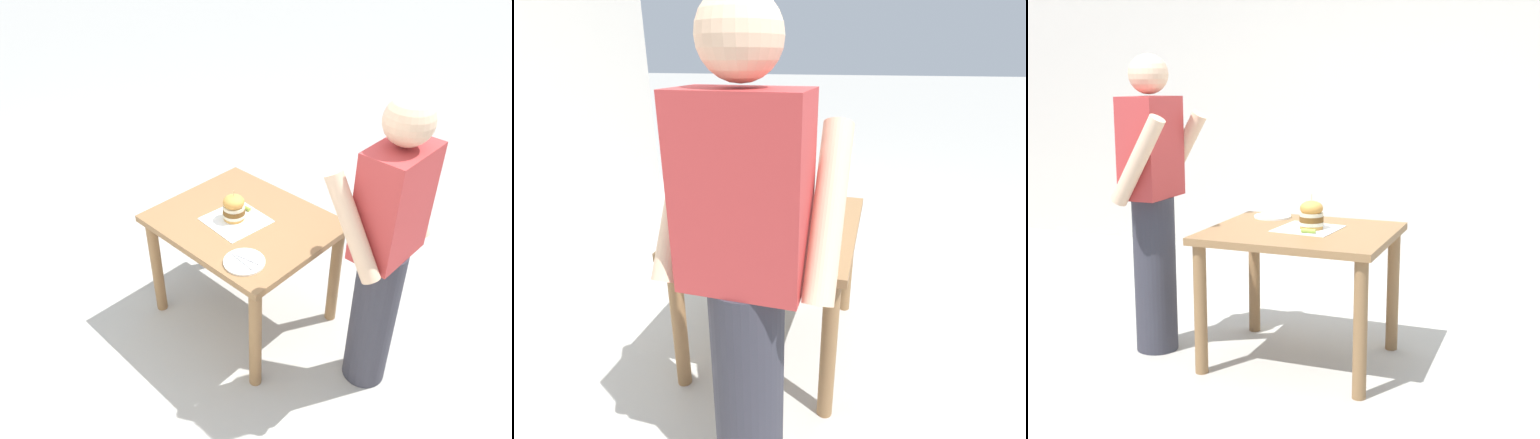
% 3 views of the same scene
% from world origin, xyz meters
% --- Properties ---
extents(ground_plane, '(80.00, 80.00, 0.00)m').
position_xyz_m(ground_plane, '(0.00, 0.00, 0.00)').
color(ground_plane, '#ADAAA3').
extents(patio_table, '(0.83, 0.99, 0.75)m').
position_xyz_m(patio_table, '(0.00, 0.00, 0.62)').
color(patio_table, olive).
rests_on(patio_table, ground).
extents(serving_paper, '(0.35, 0.35, 0.00)m').
position_xyz_m(serving_paper, '(0.03, -0.03, 0.75)').
color(serving_paper, white).
rests_on(serving_paper, patio_table).
extents(sandwich, '(0.14, 0.14, 0.19)m').
position_xyz_m(sandwich, '(0.03, -0.05, 0.83)').
color(sandwich, gold).
rests_on(sandwich, serving_paper).
extents(pickle_spear, '(0.03, 0.08, 0.02)m').
position_xyz_m(pickle_spear, '(-0.08, -0.07, 0.76)').
color(pickle_spear, '#8EA83D').
rests_on(pickle_spear, serving_paper).
extents(side_plate_with_forks, '(0.22, 0.22, 0.02)m').
position_xyz_m(side_plate_with_forks, '(0.28, 0.28, 0.76)').
color(side_plate_with_forks, white).
rests_on(side_plate_with_forks, patio_table).
extents(diner_across_table, '(0.55, 0.35, 1.69)m').
position_xyz_m(diner_across_table, '(-0.13, 0.84, 0.88)').
color(diner_across_table, '#33333D').
rests_on(diner_across_table, ground).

